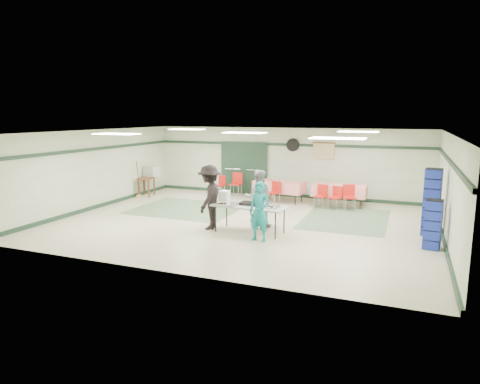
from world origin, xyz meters
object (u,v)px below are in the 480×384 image
at_px(chair_a, 336,195).
at_px(broom, 138,179).
at_px(volunteer_teal, 259,212).
at_px(dining_table_a, 339,190).
at_px(printer_table, 146,180).
at_px(chair_b, 322,194).
at_px(chair_c, 349,195).
at_px(dining_table_b, 279,186).
at_px(volunteer_dark, 210,197).
at_px(crate_stack_blue_b, 433,225).
at_px(chair_d, 275,190).
at_px(crate_stack_red, 430,217).
at_px(volunteer_grey, 258,198).
at_px(serving_table, 250,207).
at_px(crate_stack_blue_a, 432,202).
at_px(chair_loose_b, 221,183).
at_px(office_printer, 151,171).
at_px(chair_loose_a, 237,182).

bearing_deg(chair_a, broom, -151.86).
bearing_deg(volunteer_teal, chair_a, 82.28).
height_order(dining_table_a, printer_table, dining_table_a).
relative_size(chair_b, chair_c, 0.94).
relative_size(dining_table_b, chair_a, 2.46).
distance_m(volunteer_teal, volunteer_dark, 1.82).
bearing_deg(dining_table_b, dining_table_a, 7.35).
bearing_deg(dining_table_b, crate_stack_blue_b, -32.30).
height_order(chair_d, crate_stack_red, crate_stack_red).
bearing_deg(volunteer_grey, crate_stack_blue_b, 160.11).
bearing_deg(serving_table, volunteer_grey, 93.56).
bearing_deg(chair_d, dining_table_a, 33.87).
height_order(chair_a, chair_c, chair_c).
distance_m(chair_d, crate_stack_blue_a, 5.61).
relative_size(volunteer_teal, crate_stack_blue_a, 0.85).
xyz_separation_m(crate_stack_blue_a, broom, (-10.38, 1.63, -0.17)).
bearing_deg(crate_stack_blue_a, chair_loose_b, 156.98).
relative_size(volunteer_teal, dining_table_a, 0.82).
bearing_deg(volunteer_teal, dining_table_a, 83.90).
xyz_separation_m(crate_stack_blue_a, crate_stack_red, (0.00, 0.12, -0.41)).
height_order(chair_d, crate_stack_blue_b, crate_stack_blue_b).
relative_size(volunteer_dark, crate_stack_blue_b, 1.51).
bearing_deg(volunteer_dark, office_printer, -139.61).
bearing_deg(printer_table, chair_loose_a, 8.53).
height_order(dining_table_b, chair_loose_a, chair_loose_a).
bearing_deg(crate_stack_blue_a, dining_table_b, 149.79).
bearing_deg(chair_d, chair_loose_b, -179.31).
distance_m(office_printer, broom, 0.83).
xyz_separation_m(serving_table, crate_stack_blue_a, (4.61, 1.49, 0.19)).
height_order(chair_a, crate_stack_red, crate_stack_red).
distance_m(crate_stack_red, office_printer, 10.57).
bearing_deg(chair_loose_a, dining_table_a, -7.16).
bearing_deg(printer_table, dining_table_a, -7.45).
bearing_deg(chair_d, chair_b, 19.21).
xyz_separation_m(chair_a, broom, (-7.50, -0.74, 0.25)).
xyz_separation_m(volunteer_dark, dining_table_b, (0.72, 4.49, -0.34)).
bearing_deg(office_printer, crate_stack_red, -7.38).
distance_m(volunteer_teal, office_printer, 7.72).
bearing_deg(chair_d, volunteer_dark, -81.43).
bearing_deg(chair_a, volunteer_grey, -96.10).
distance_m(chair_loose_b, crate_stack_blue_b, 8.82).
relative_size(office_printer, broom, 0.36).
xyz_separation_m(dining_table_a, broom, (-7.51, -1.32, 0.17)).
bearing_deg(serving_table, dining_table_b, 100.20).
bearing_deg(printer_table, crate_stack_blue_a, -25.68).
xyz_separation_m(dining_table_b, chair_b, (1.70, -0.57, -0.07)).
height_order(serving_table, crate_stack_blue_b, crate_stack_blue_b).
relative_size(volunteer_dark, crate_stack_red, 1.85).
bearing_deg(chair_loose_a, chair_d, -29.33).
distance_m(volunteer_grey, dining_table_b, 3.78).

